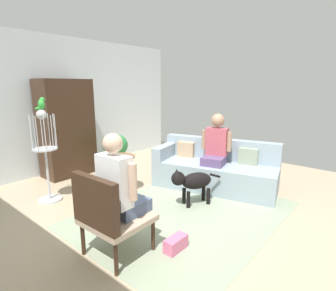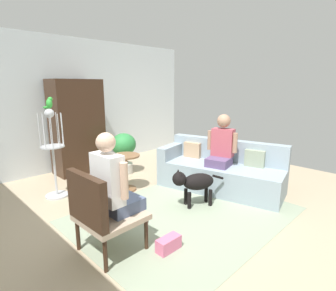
% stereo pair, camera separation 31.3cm
% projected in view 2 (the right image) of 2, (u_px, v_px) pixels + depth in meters
% --- Properties ---
extents(ground_plane, '(7.10, 7.10, 0.00)m').
position_uv_depth(ground_plane, '(171.00, 210.00, 3.93)').
color(ground_plane, tan).
extents(back_wall, '(6.26, 0.12, 2.75)m').
position_uv_depth(back_wall, '(70.00, 105.00, 5.71)').
color(back_wall, silver).
rests_on(back_wall, ground).
extents(area_rug, '(2.88, 2.28, 0.01)m').
position_uv_depth(area_rug, '(185.00, 214.00, 3.78)').
color(area_rug, gray).
rests_on(area_rug, ground).
extents(couch, '(1.28, 2.22, 0.83)m').
position_uv_depth(couch, '(219.00, 171.00, 4.68)').
color(couch, '#8EA0AD').
rests_on(couch, ground).
extents(armchair, '(0.64, 0.65, 0.94)m').
position_uv_depth(armchair, '(100.00, 210.00, 2.78)').
color(armchair, '#382316').
rests_on(armchair, ground).
extents(person_on_couch, '(0.51, 0.51, 0.86)m').
position_uv_depth(person_on_couch, '(222.00, 144.00, 4.52)').
color(person_on_couch, '#5B4670').
extents(person_on_armchair, '(0.47, 0.54, 0.90)m').
position_uv_depth(person_on_armchair, '(112.00, 182.00, 2.84)').
color(person_on_armchair, slate).
extents(round_end_table, '(0.48, 0.48, 0.63)m').
position_uv_depth(round_end_table, '(126.00, 169.00, 4.59)').
color(round_end_table, brown).
rests_on(round_end_table, ground).
extents(dog, '(0.74, 0.47, 0.58)m').
position_uv_depth(dog, '(194.00, 182.00, 3.98)').
color(dog, black).
rests_on(dog, ground).
extents(bird_cage_stand, '(0.36, 0.36, 1.43)m').
position_uv_depth(bird_cage_stand, '(53.00, 156.00, 4.26)').
color(bird_cage_stand, silver).
rests_on(bird_cage_stand, ground).
extents(parrot, '(0.17, 0.10, 0.18)m').
position_uv_depth(parrot, '(49.00, 103.00, 4.08)').
color(parrot, green).
rests_on(parrot, bird_cage_stand).
extents(potted_plant, '(0.50, 0.50, 0.84)m').
position_uv_depth(potted_plant, '(124.00, 149.00, 5.44)').
color(potted_plant, beige).
rests_on(potted_plant, ground).
extents(armoire_cabinet, '(0.97, 0.56, 1.89)m').
position_uv_depth(armoire_cabinet, '(77.00, 127.00, 5.47)').
color(armoire_cabinet, '#382316').
rests_on(armoire_cabinet, ground).
extents(handbag, '(0.29, 0.13, 0.15)m').
position_uv_depth(handbag, '(169.00, 244.00, 2.95)').
color(handbag, '#D8668C').
rests_on(handbag, ground).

